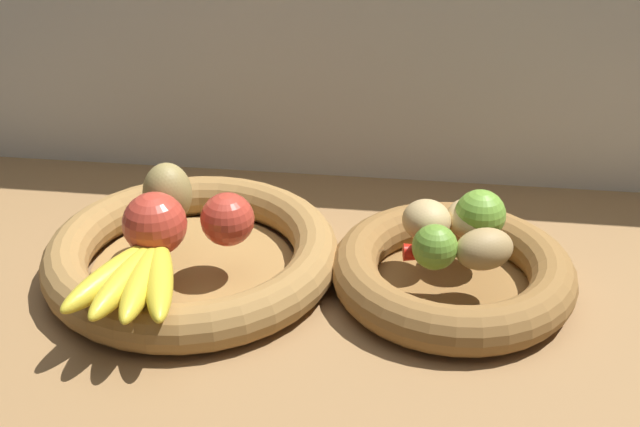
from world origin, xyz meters
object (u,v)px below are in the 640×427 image
banana_bunch_front (137,276)px  potato_back (471,219)px  fruit_bowl_right (452,272)px  chili_pepper (451,252)px  apple_red_right (227,219)px  potato_oblong (427,220)px  lime_near (435,247)px  pear_brown (168,193)px  fruit_bowl_left (193,254)px  lime_far (480,215)px  potato_small (484,249)px  apple_red_front (155,224)px

banana_bunch_front → potato_back: 40.37cm
fruit_bowl_right → chili_pepper: bearing=-104.5°
apple_red_right → potato_oblong: size_ratio=1.06×
apple_red_right → lime_near: apple_red_right is taller
pear_brown → banana_bunch_front: size_ratio=0.45×
fruit_bowl_left → chili_pepper: bearing=-3.5°
fruit_bowl_right → potato_back: potato_back is taller
fruit_bowl_left → lime_far: 35.99cm
potato_oblong → chili_pepper: size_ratio=0.55×
pear_brown → lime_far: bearing=1.4°
fruit_bowl_right → potato_back: bearing=65.6°
potato_oblong → potato_back: bearing=15.9°
apple_red_right → potato_back: (29.08, 5.74, -1.06)cm
pear_brown → lime_near: (33.27, -6.54, -1.35)cm
fruit_bowl_left → apple_red_right: apple_red_right is taller
banana_bunch_front → fruit_bowl_right: bearing=19.3°
fruit_bowl_right → potato_small: bearing=-45.0°
apple_red_front → potato_oblong: bearing=13.0°
fruit_bowl_right → pear_brown: (-35.77, 2.79, 6.99)cm
apple_red_front → banana_bunch_front: bearing=-88.8°
pear_brown → lime_far: (38.69, 0.96, -0.88)cm
fruit_bowl_left → lime_near: bearing=-7.2°
potato_back → fruit_bowl_left: bearing=-172.9°
potato_small → lime_far: (-0.18, 6.84, 0.69)cm
fruit_bowl_right → lime_near: size_ratio=5.58×
apple_red_right → lime_far: (30.06, 5.23, -0.14)cm
fruit_bowl_left → potato_small: bearing=-5.0°
pear_brown → banana_bunch_front: (0.85, -15.01, -2.44)cm
potato_back → potato_small: potato_small is taller
apple_red_right → potato_small: size_ratio=0.94×
potato_back → banana_bunch_front: bearing=-155.9°
pear_brown → lime_near: pear_brown is taller
fruit_bowl_right → potato_back: (1.93, 4.25, 5.19)cm
chili_pepper → fruit_bowl_right: bearing=67.7°
pear_brown → potato_oblong: bearing=-0.1°
pear_brown → potato_oblong: 32.33cm
potato_small → pear_brown: bearing=171.4°
fruit_bowl_left → potato_back: potato_back is taller
potato_back → chili_pepper: (-2.44, -6.22, -1.15)cm
fruit_bowl_right → banana_bunch_front: (-34.92, -12.22, 4.54)cm
potato_oblong → potato_small: bearing=-41.4°
apple_red_right → chili_pepper: size_ratio=0.58×
apple_red_front → apple_red_right: 8.53cm
apple_red_right → lime_far: bearing=9.9°
apple_red_right → lime_near: bearing=-5.3°
potato_oblong → lime_far: size_ratio=0.99×
potato_back → fruit_bowl_right: bearing=-114.4°
banana_bunch_front → lime_far: bearing=22.9°
pear_brown → lime_far: pear_brown is taller
fruit_bowl_left → lime_near: (29.85, -3.75, 5.65)cm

